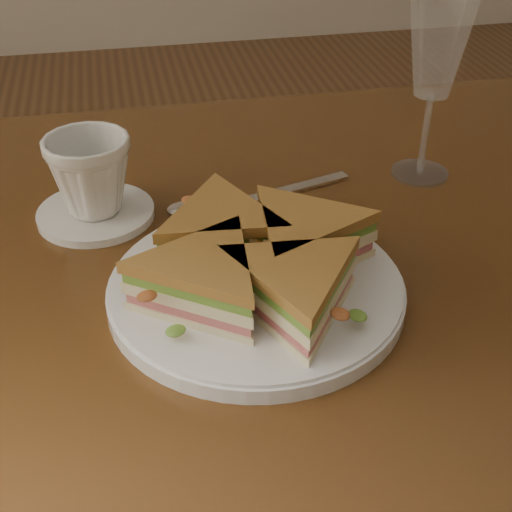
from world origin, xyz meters
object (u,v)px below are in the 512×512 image
Objects in this scene: sandwich_wedges at (256,260)px; coffee_cup at (90,175)px; plate at (256,290)px; saucer at (96,213)px; spoon at (206,210)px; knife at (268,196)px; table at (266,303)px; wine_glass at (437,52)px.

coffee_cup is (-0.15, 0.19, 0.01)m from sandwich_wedges.
plate reaches higher than saucer.
spoon is 1.82× the size of coffee_cup.
table is at bearing -119.50° from knife.
spoon is 1.31× the size of saucer.
coffee_cup reaches higher than knife.
wine_glass is 0.45m from saucer.
spoon is 0.33m from wine_glass.
plate is 0.37m from wine_glass.
knife is (0.08, 0.02, -0.00)m from spoon.
saucer is at bearing 165.18° from knife.
plate reaches higher than spoon.
coffee_cup is at bearing 90.00° from saucer.
sandwich_wedges is 0.18m from spoon.
plate is 0.20m from knife.
wine_glass is 0.43m from coffee_cup.
knife is at bearing 74.09° from plate.
spoon reaches higher than table.
spoon is 0.86× the size of knife.
spoon and saucer have the same top height.
table is 0.18m from sandwich_wedges.
table is 0.36m from wine_glass.
saucer is (-0.19, 0.08, 0.10)m from table.
knife is (0.02, 0.08, 0.10)m from table.
knife is 0.22m from coffee_cup.
saucer is (-0.15, 0.19, -0.00)m from plate.
spoon is 0.13m from saucer.
sandwich_wedges reaches higher than knife.
wine_glass is at bearing 23.20° from spoon.
sandwich_wedges reaches higher than plate.
saucer is (-0.21, -0.00, 0.00)m from knife.
sandwich_wedges is 1.38× the size of wine_glass.
plate is 1.31× the size of wine_glass.
wine_glass reaches higher than table.
coffee_cup is (0.00, 0.00, 0.05)m from saucer.
wine_glass is (0.23, 0.10, 0.26)m from table.
wine_glass is (0.26, 0.21, 0.15)m from plate.
sandwich_wedges is at bearing -66.46° from spoon.
wine_glass is at bearing 39.02° from plate.
wine_glass reaches higher than plate.
spoon is at bearing -7.85° from saucer.
wine_glass is at bearing -10.71° from knife.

